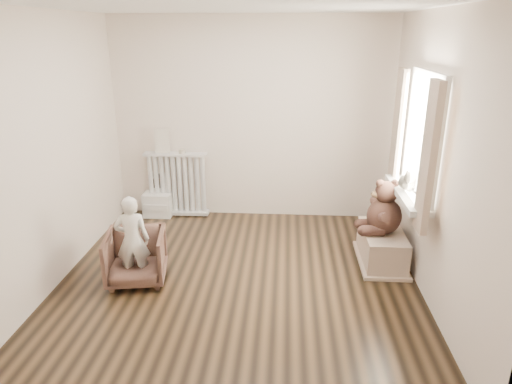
# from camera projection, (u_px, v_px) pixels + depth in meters

# --- Properties ---
(floor) EXTENTS (3.60, 3.60, 0.01)m
(floor) POSITION_uv_depth(u_px,v_px,m) (238.00, 280.00, 4.65)
(floor) COLOR black
(floor) RESTS_ON ground
(ceiling) EXTENTS (3.60, 3.60, 0.01)m
(ceiling) POSITION_uv_depth(u_px,v_px,m) (234.00, 5.00, 3.78)
(ceiling) COLOR white
(ceiling) RESTS_ON ground
(back_wall) EXTENTS (3.60, 0.02, 2.60)m
(back_wall) POSITION_uv_depth(u_px,v_px,m) (251.00, 121.00, 5.90)
(back_wall) COLOR white
(back_wall) RESTS_ON ground
(front_wall) EXTENTS (3.60, 0.02, 2.60)m
(front_wall) POSITION_uv_depth(u_px,v_px,m) (202.00, 243.00, 2.52)
(front_wall) COLOR white
(front_wall) RESTS_ON ground
(left_wall) EXTENTS (0.02, 3.60, 2.60)m
(left_wall) POSITION_uv_depth(u_px,v_px,m) (48.00, 154.00, 4.33)
(left_wall) COLOR white
(left_wall) RESTS_ON ground
(right_wall) EXTENTS (0.02, 3.60, 2.60)m
(right_wall) POSITION_uv_depth(u_px,v_px,m) (435.00, 161.00, 4.10)
(right_wall) COLOR white
(right_wall) RESTS_ON ground
(window) EXTENTS (0.03, 0.90, 1.10)m
(window) POSITION_uv_depth(u_px,v_px,m) (424.00, 137.00, 4.33)
(window) COLOR white
(window) RESTS_ON right_wall
(window_sill) EXTENTS (0.22, 1.10, 0.06)m
(window_sill) POSITION_uv_depth(u_px,v_px,m) (407.00, 194.00, 4.53)
(window_sill) COLOR silver
(window_sill) RESTS_ON right_wall
(curtain_left) EXTENTS (0.06, 0.26, 1.30)m
(curtain_left) POSITION_uv_depth(u_px,v_px,m) (428.00, 159.00, 3.82)
(curtain_left) COLOR tan
(curtain_left) RESTS_ON right_wall
(curtain_right) EXTENTS (0.06, 0.26, 1.30)m
(curtain_right) POSITION_uv_depth(u_px,v_px,m) (398.00, 130.00, 4.90)
(curtain_right) COLOR tan
(curtain_right) RESTS_ON right_wall
(radiator) EXTENTS (0.83, 0.16, 0.88)m
(radiator) POSITION_uv_depth(u_px,v_px,m) (177.00, 188.00, 6.16)
(radiator) COLOR silver
(radiator) RESTS_ON floor
(paper_doll) EXTENTS (0.20, 0.02, 0.33)m
(paper_doll) POSITION_uv_depth(u_px,v_px,m) (162.00, 141.00, 5.95)
(paper_doll) COLOR beige
(paper_doll) RESTS_ON radiator
(tin_a) EXTENTS (0.09, 0.09, 0.05)m
(tin_a) POSITION_uv_depth(u_px,v_px,m) (182.00, 151.00, 5.98)
(tin_a) COLOR #A59E8C
(tin_a) RESTS_ON radiator
(toy_vanity) EXTENTS (0.38, 0.27, 0.59)m
(toy_vanity) POSITION_uv_depth(u_px,v_px,m) (158.00, 196.00, 6.19)
(toy_vanity) COLOR silver
(toy_vanity) RESTS_ON floor
(armchair) EXTENTS (0.65, 0.66, 0.53)m
(armchair) POSITION_uv_depth(u_px,v_px,m) (136.00, 257.00, 4.56)
(armchair) COLOR brown
(armchair) RESTS_ON floor
(child) EXTENTS (0.36, 0.27, 0.91)m
(child) POSITION_uv_depth(u_px,v_px,m) (132.00, 240.00, 4.45)
(child) COLOR white
(child) RESTS_ON armchair
(toy_bench) EXTENTS (0.42, 0.79, 0.37)m
(toy_bench) POSITION_uv_depth(u_px,v_px,m) (382.00, 245.00, 4.95)
(toy_bench) COLOR #C0AB92
(toy_bench) RESTS_ON floor
(teddy_bear) EXTENTS (0.49, 0.39, 0.58)m
(teddy_bear) POSITION_uv_depth(u_px,v_px,m) (385.00, 206.00, 4.77)
(teddy_bear) COLOR #321D17
(teddy_bear) RESTS_ON toy_bench
(plush_cat) EXTENTS (0.22, 0.29, 0.22)m
(plush_cat) POSITION_uv_depth(u_px,v_px,m) (407.00, 181.00, 4.52)
(plush_cat) COLOR #656158
(plush_cat) RESTS_ON window_sill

